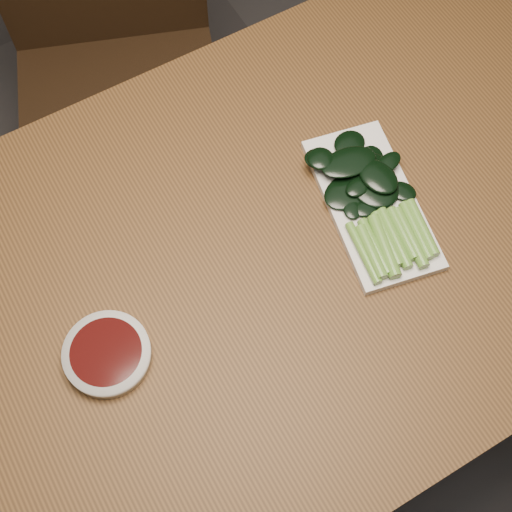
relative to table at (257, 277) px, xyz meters
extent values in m
plane|color=#2D2A2B|center=(0.00, 0.00, -0.68)|extent=(6.00, 6.00, 0.00)
cube|color=#4F3216|center=(0.00, 0.00, 0.05)|extent=(1.40, 0.80, 0.04)
cylinder|color=#4F3216|center=(0.64, 0.34, -0.32)|extent=(0.05, 0.05, 0.71)
cube|color=black|center=(0.00, 0.59, -0.25)|extent=(0.57, 0.57, 0.04)
cylinder|color=black|center=(-0.25, 0.48, -0.47)|extent=(0.04, 0.04, 0.41)
cylinder|color=black|center=(0.11, 0.35, -0.47)|extent=(0.04, 0.04, 0.41)
cylinder|color=black|center=(-0.11, 0.84, -0.47)|extent=(0.04, 0.04, 0.41)
cylinder|color=black|center=(0.25, 0.71, -0.47)|extent=(0.04, 0.04, 0.41)
cylinder|color=silver|center=(-0.26, -0.03, 0.08)|extent=(0.12, 0.12, 0.02)
cylinder|color=#390705|center=(-0.26, -0.03, 0.09)|extent=(0.10, 0.10, 0.00)
cube|color=silver|center=(0.20, -0.01, 0.08)|extent=(0.19, 0.30, 0.01)
cylinder|color=#5A8B30|center=(0.14, -0.08, 0.09)|extent=(0.03, 0.11, 0.01)
cylinder|color=#5A8B30|center=(0.14, -0.09, 0.09)|extent=(0.04, 0.09, 0.02)
cylinder|color=#5A8B30|center=(0.16, -0.08, 0.09)|extent=(0.03, 0.10, 0.02)
cylinder|color=#5A8B30|center=(0.17, -0.09, 0.09)|extent=(0.05, 0.10, 0.02)
cylinder|color=#5A8B30|center=(0.18, -0.08, 0.09)|extent=(0.03, 0.09, 0.02)
cylinder|color=#5A8B30|center=(0.19, -0.08, 0.09)|extent=(0.04, 0.10, 0.02)
cylinder|color=#5A8B30|center=(0.20, -0.08, 0.09)|extent=(0.03, 0.09, 0.02)
cylinder|color=#5A8B30|center=(0.21, -0.10, 0.09)|extent=(0.04, 0.10, 0.02)
cylinder|color=#5A8B30|center=(0.22, -0.09, 0.09)|extent=(0.04, 0.10, 0.02)
cylinder|color=#5A8B30|center=(0.23, -0.09, 0.09)|extent=(0.04, 0.10, 0.02)
ellipsoid|color=black|center=(0.16, 0.08, 0.11)|extent=(0.06, 0.06, 0.01)
ellipsoid|color=black|center=(0.16, 0.09, 0.10)|extent=(0.06, 0.06, 0.01)
ellipsoid|color=black|center=(0.19, 0.06, 0.10)|extent=(0.05, 0.06, 0.01)
ellipsoid|color=black|center=(0.20, 0.06, 0.11)|extent=(0.10, 0.07, 0.01)
ellipsoid|color=black|center=(0.24, 0.05, 0.09)|extent=(0.07, 0.07, 0.01)
ellipsoid|color=black|center=(0.22, 0.01, 0.10)|extent=(0.06, 0.08, 0.01)
ellipsoid|color=black|center=(0.21, 0.01, 0.09)|extent=(0.08, 0.09, 0.01)
ellipsoid|color=black|center=(0.22, 0.09, 0.09)|extent=(0.06, 0.06, 0.01)
ellipsoid|color=black|center=(0.18, 0.02, 0.09)|extent=(0.09, 0.07, 0.01)
ellipsoid|color=black|center=(0.23, 0.04, 0.09)|extent=(0.08, 0.08, 0.01)
ellipsoid|color=black|center=(0.21, 0.05, 0.09)|extent=(0.08, 0.07, 0.01)
ellipsoid|color=black|center=(0.20, 0.06, 0.09)|extent=(0.04, 0.06, 0.01)
ellipsoid|color=black|center=(0.19, 0.01, 0.10)|extent=(0.05, 0.04, 0.01)
ellipsoid|color=black|center=(0.25, 0.03, 0.10)|extent=(0.06, 0.04, 0.01)
ellipsoid|color=black|center=(0.16, -0.01, 0.09)|extent=(0.04, 0.05, 0.01)
ellipsoid|color=black|center=(0.18, -0.02, 0.09)|extent=(0.04, 0.04, 0.01)
ellipsoid|color=black|center=(0.25, -0.02, 0.09)|extent=(0.05, 0.05, 0.01)
ellipsoid|color=black|center=(0.21, -0.01, 0.09)|extent=(0.05, 0.05, 0.01)
camera|label=1|loc=(-0.23, -0.39, 1.04)|focal=50.00mm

